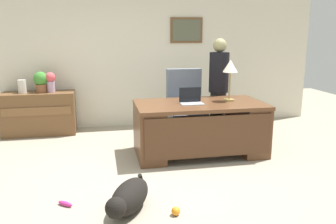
% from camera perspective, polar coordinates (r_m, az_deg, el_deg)
% --- Properties ---
extents(ground_plane, '(12.00, 12.00, 0.00)m').
position_cam_1_polar(ground_plane, '(4.37, -1.05, -10.58)').
color(ground_plane, '#9E937F').
extents(back_wall, '(7.00, 0.16, 2.70)m').
position_cam_1_polar(back_wall, '(6.60, -5.11, 9.47)').
color(back_wall, beige).
rests_on(back_wall, ground_plane).
extents(desk, '(1.85, 0.98, 0.76)m').
position_cam_1_polar(desk, '(5.03, 5.33, -2.43)').
color(desk, brown).
rests_on(desk, ground_plane).
extents(credenza, '(1.22, 0.50, 0.74)m').
position_cam_1_polar(credenza, '(6.44, -20.54, -0.21)').
color(credenza, brown).
rests_on(credenza, ground_plane).
extents(armchair, '(0.60, 0.59, 1.15)m').
position_cam_1_polar(armchair, '(5.87, 2.97, 0.74)').
color(armchair, slate).
rests_on(armchair, ground_plane).
extents(person_standing, '(0.32, 0.32, 1.67)m').
position_cam_1_polar(person_standing, '(5.73, 8.36, 3.92)').
color(person_standing, '#262323').
rests_on(person_standing, ground_plane).
extents(dog_lying, '(0.57, 0.75, 0.30)m').
position_cam_1_polar(dog_lying, '(3.53, -6.57, -13.88)').
color(dog_lying, black).
rests_on(dog_lying, ground_plane).
extents(laptop, '(0.32, 0.22, 0.22)m').
position_cam_1_polar(laptop, '(4.91, 3.84, 2.05)').
color(laptop, '#B2B5BA').
rests_on(laptop, desk).
extents(desk_lamp, '(0.22, 0.22, 0.60)m').
position_cam_1_polar(desk_lamp, '(5.14, 10.29, 7.08)').
color(desk_lamp, '#9E8447').
rests_on(desk_lamp, desk).
extents(vase_with_flowers, '(0.17, 0.17, 0.34)m').
position_cam_1_polar(vase_with_flowers, '(6.31, -18.90, 4.86)').
color(vase_with_flowers, '#BD9DBD').
rests_on(vase_with_flowers, credenza).
extents(vase_empty, '(0.14, 0.14, 0.23)m').
position_cam_1_polar(vase_empty, '(6.40, -23.04, 3.93)').
color(vase_empty, silver).
rests_on(vase_empty, credenza).
extents(potted_plant, '(0.24, 0.24, 0.36)m').
position_cam_1_polar(potted_plant, '(6.33, -20.34, 4.85)').
color(potted_plant, brown).
rests_on(potted_plant, credenza).
extents(dog_toy_ball, '(0.09, 0.09, 0.09)m').
position_cam_1_polar(dog_toy_ball, '(3.50, 1.29, -16.12)').
color(dog_toy_ball, orange).
rests_on(dog_toy_ball, ground_plane).
extents(dog_toy_plush, '(0.18, 0.15, 0.05)m').
position_cam_1_polar(dog_toy_plush, '(3.83, -16.67, -14.35)').
color(dog_toy_plush, '#D8338C').
rests_on(dog_toy_plush, ground_plane).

